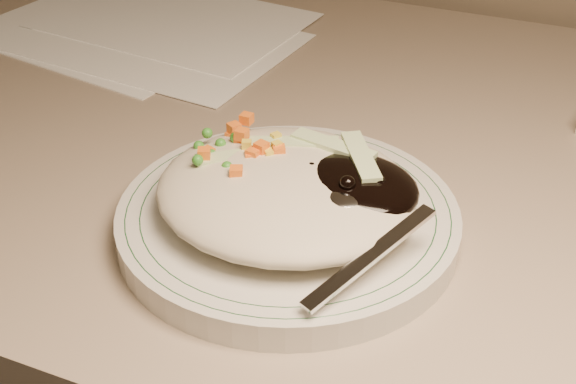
% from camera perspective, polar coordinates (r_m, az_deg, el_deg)
% --- Properties ---
extents(desk, '(1.40, 0.70, 0.74)m').
position_cam_1_polar(desk, '(0.84, 11.09, -9.59)').
color(desk, gray).
rests_on(desk, ground).
extents(plate, '(0.26, 0.26, 0.02)m').
position_cam_1_polar(plate, '(0.60, 0.00, -2.05)').
color(plate, silver).
rests_on(plate, desk).
extents(plate_rim, '(0.24, 0.24, 0.00)m').
position_cam_1_polar(plate_rim, '(0.60, 0.00, -1.28)').
color(plate_rim, '#144723').
rests_on(plate_rim, plate).
extents(meal, '(0.21, 0.19, 0.05)m').
position_cam_1_polar(meal, '(0.58, 0.36, 0.33)').
color(meal, '#C1B89C').
rests_on(meal, plate).
extents(papers, '(0.39, 0.31, 0.00)m').
position_cam_1_polar(papers, '(0.97, -10.09, 11.17)').
color(papers, white).
rests_on(papers, desk).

